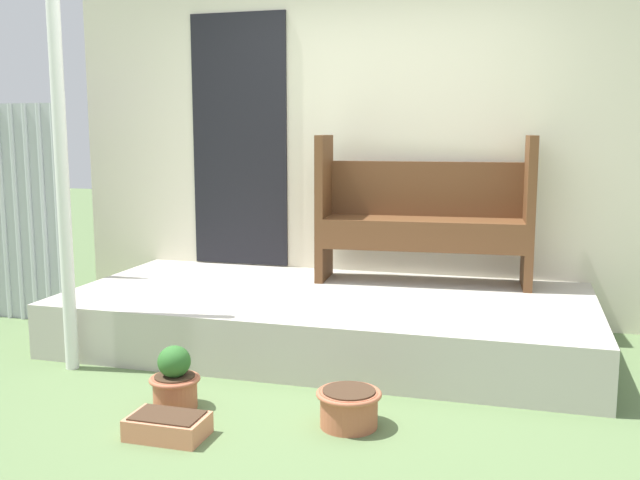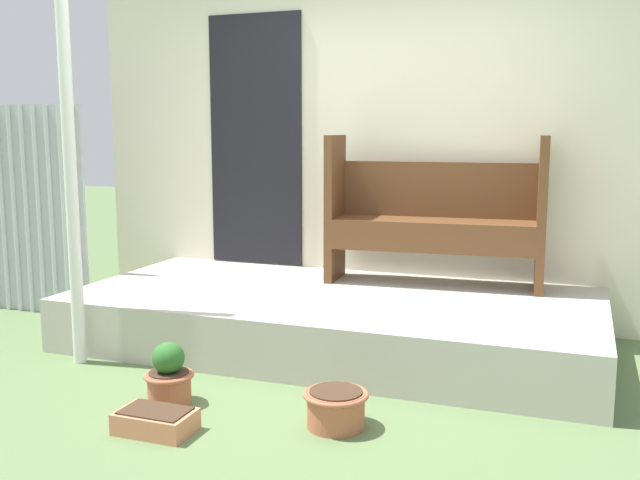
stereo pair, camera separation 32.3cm
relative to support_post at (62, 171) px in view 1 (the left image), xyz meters
The scene contains 8 objects.
ground_plane 1.91m from the support_post, ahead, with size 24.00×24.00×0.00m, color #5B7547.
porch_slab 1.95m from the support_post, 33.38° to the left, with size 3.50×1.67×0.36m.
house_wall 2.23m from the support_post, 52.86° to the left, with size 4.70×0.08×2.60m.
support_post is the anchor object (origin of this frame).
bench 2.46m from the support_post, 36.83° to the left, with size 1.54×0.50×1.06m.
flower_pot_left 1.46m from the support_post, 24.01° to the right, with size 0.27×0.27×0.34m.
flower_pot_middle 2.19m from the support_post, 11.79° to the right, with size 0.33×0.33×0.19m.
planter_box_rect 1.73m from the support_post, 35.48° to the right, with size 0.37×0.23×0.11m.
Camera 1 is at (1.16, -3.72, 1.45)m, focal length 40.00 mm.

